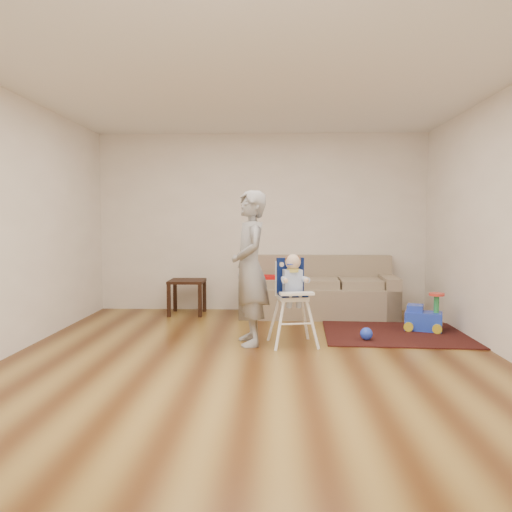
{
  "coord_description": "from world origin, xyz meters",
  "views": [
    {
      "loc": [
        0.2,
        -4.91,
        1.37
      ],
      "look_at": [
        0.0,
        0.4,
        1.0
      ],
      "focal_mm": 35.0,
      "sensor_mm": 36.0,
      "label": 1
    }
  ],
  "objects_px": {
    "sofa": "(317,286)",
    "ride_on_toy": "(424,311)",
    "toy_ball": "(366,334)",
    "adult": "(250,268)",
    "high_chair": "(293,301)",
    "side_table": "(187,297)"
  },
  "relations": [
    {
      "from": "sofa",
      "to": "ride_on_toy",
      "type": "bearing_deg",
      "value": -36.99
    },
    {
      "from": "toy_ball",
      "to": "sofa",
      "type": "bearing_deg",
      "value": 105.53
    },
    {
      "from": "sofa",
      "to": "adult",
      "type": "distance_m",
      "value": 1.99
    },
    {
      "from": "ride_on_toy",
      "to": "high_chair",
      "type": "relative_size",
      "value": 0.47
    },
    {
      "from": "ride_on_toy",
      "to": "adult",
      "type": "xyz_separation_m",
      "value": [
        -2.13,
        -0.73,
        0.6
      ]
    },
    {
      "from": "side_table",
      "to": "adult",
      "type": "xyz_separation_m",
      "value": [
        1.02,
        -1.76,
        0.6
      ]
    },
    {
      "from": "sofa",
      "to": "high_chair",
      "type": "height_order",
      "value": "high_chair"
    },
    {
      "from": "sofa",
      "to": "adult",
      "type": "height_order",
      "value": "adult"
    },
    {
      "from": "sofa",
      "to": "ride_on_toy",
      "type": "distance_m",
      "value": 1.6
    },
    {
      "from": "side_table",
      "to": "high_chair",
      "type": "distance_m",
      "value": 2.33
    },
    {
      "from": "adult",
      "to": "ride_on_toy",
      "type": "bearing_deg",
      "value": 95.32
    },
    {
      "from": "sofa",
      "to": "ride_on_toy",
      "type": "xyz_separation_m",
      "value": [
        1.24,
        -0.99,
        -0.18
      ]
    },
    {
      "from": "ride_on_toy",
      "to": "high_chair",
      "type": "bearing_deg",
      "value": -136.21
    },
    {
      "from": "ride_on_toy",
      "to": "high_chair",
      "type": "distance_m",
      "value": 1.84
    },
    {
      "from": "ride_on_toy",
      "to": "toy_ball",
      "type": "bearing_deg",
      "value": -126.16
    },
    {
      "from": "side_table",
      "to": "toy_ball",
      "type": "height_order",
      "value": "side_table"
    },
    {
      "from": "sofa",
      "to": "adult",
      "type": "bearing_deg",
      "value": -115.75
    },
    {
      "from": "ride_on_toy",
      "to": "toy_ball",
      "type": "height_order",
      "value": "ride_on_toy"
    },
    {
      "from": "adult",
      "to": "toy_ball",
      "type": "bearing_deg",
      "value": 84.06
    },
    {
      "from": "side_table",
      "to": "ride_on_toy",
      "type": "xyz_separation_m",
      "value": [
        3.15,
        -1.03,
        -0.0
      ]
    },
    {
      "from": "sofa",
      "to": "toy_ball",
      "type": "relative_size",
      "value": 15.68
    },
    {
      "from": "sofa",
      "to": "high_chair",
      "type": "xyz_separation_m",
      "value": [
        -0.42,
        -1.74,
        0.06
      ]
    }
  ]
}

